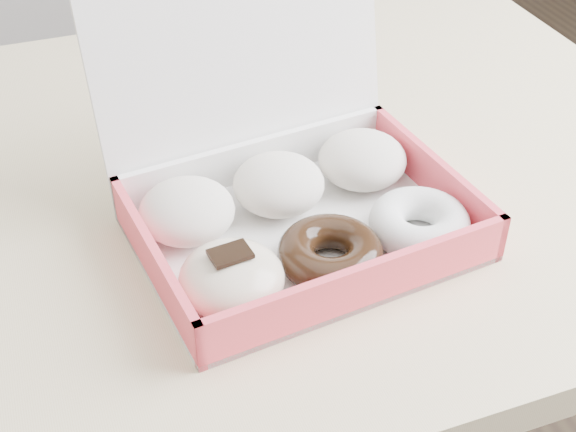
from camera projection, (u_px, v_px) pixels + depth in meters
name	position (u px, v px, depth m)	size (l,w,h in m)	color
table	(192.00, 230.00, 0.93)	(1.20, 0.80, 0.75)	#D2BD8A
donut_box	(291.00, 201.00, 0.79)	(0.34, 0.31, 0.23)	white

